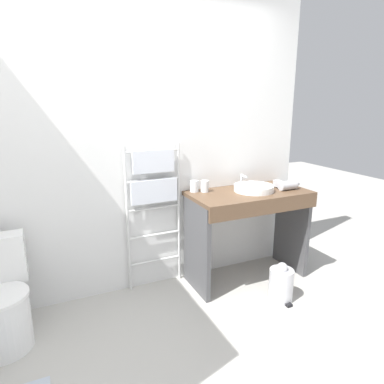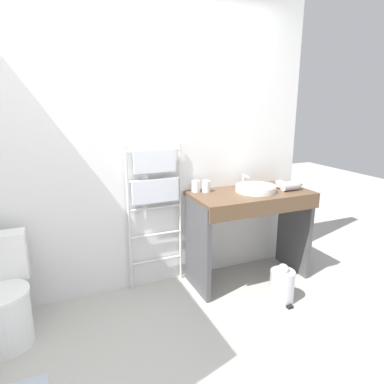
% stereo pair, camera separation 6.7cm
% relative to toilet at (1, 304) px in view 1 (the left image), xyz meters
% --- Properties ---
extents(wall_back, '(3.13, 0.12, 2.66)m').
position_rel_toilet_xyz_m(wall_back, '(1.16, 0.42, 1.03)').
color(wall_back, white).
rests_on(wall_back, ground_plane).
extents(toilet, '(0.38, 0.51, 0.75)m').
position_rel_toilet_xyz_m(toilet, '(0.00, 0.00, 0.00)').
color(toilet, white).
rests_on(toilet, ground_plane).
extents(towel_radiator, '(0.50, 0.06, 1.30)m').
position_rel_toilet_xyz_m(towel_radiator, '(1.22, 0.31, 0.61)').
color(towel_radiator, silver).
rests_on(towel_radiator, ground_plane).
extents(vanity_counter, '(1.09, 0.56, 0.86)m').
position_rel_toilet_xyz_m(vanity_counter, '(2.05, 0.06, 0.29)').
color(vanity_counter, brown).
rests_on(vanity_counter, ground_plane).
extents(sink_basin, '(0.36, 0.36, 0.06)m').
position_rel_toilet_xyz_m(sink_basin, '(2.09, 0.08, 0.58)').
color(sink_basin, white).
rests_on(sink_basin, vanity_counter).
extents(faucet, '(0.02, 0.10, 0.12)m').
position_rel_toilet_xyz_m(faucet, '(2.09, 0.27, 0.63)').
color(faucet, silver).
rests_on(faucet, vanity_counter).
extents(cup_near_wall, '(0.08, 0.08, 0.10)m').
position_rel_toilet_xyz_m(cup_near_wall, '(1.59, 0.28, 0.61)').
color(cup_near_wall, white).
rests_on(cup_near_wall, vanity_counter).
extents(cup_near_edge, '(0.07, 0.07, 0.10)m').
position_rel_toilet_xyz_m(cup_near_edge, '(1.68, 0.24, 0.61)').
color(cup_near_edge, white).
rests_on(cup_near_edge, vanity_counter).
extents(hair_dryer, '(0.23, 0.18, 0.09)m').
position_rel_toilet_xyz_m(hair_dryer, '(2.42, -0.00, 0.60)').
color(hair_dryer, '#B7B7BC').
rests_on(hair_dryer, vanity_counter).
extents(trash_bin, '(0.20, 0.24, 0.34)m').
position_rel_toilet_xyz_m(trash_bin, '(2.10, -0.37, -0.15)').
color(trash_bin, silver).
rests_on(trash_bin, ground_plane).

